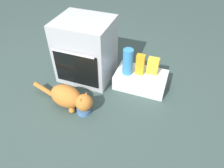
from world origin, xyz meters
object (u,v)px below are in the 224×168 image
at_px(pantry_cabinet, 141,80).
at_px(water_bottle, 128,62).
at_px(snack_bag, 153,66).
at_px(oven, 86,50).
at_px(juice_carton, 140,64).
at_px(food_bowl, 84,110).
at_px(cat, 69,97).

distance_m(pantry_cabinet, water_bottle, 0.29).
bearing_deg(water_bottle, snack_bag, 22.13).
bearing_deg(oven, juice_carton, 2.13).
distance_m(food_bowl, snack_bag, 0.88).
bearing_deg(snack_bag, food_bowl, -129.44).
xyz_separation_m(oven, water_bottle, (0.50, -0.02, -0.03)).
relative_size(cat, snack_bag, 4.16).
bearing_deg(juice_carton, water_bottle, -163.30).
bearing_deg(food_bowl, oven, 110.97).
distance_m(snack_bag, water_bottle, 0.29).
bearing_deg(water_bottle, cat, -130.17).
bearing_deg(water_bottle, food_bowl, -117.05).
relative_size(food_bowl, water_bottle, 0.48).
xyz_separation_m(pantry_cabinet, snack_bag, (0.10, 0.07, 0.18)).
height_order(oven, food_bowl, oven).
relative_size(snack_bag, juice_carton, 0.75).
bearing_deg(food_bowl, cat, 170.98).
relative_size(oven, cat, 0.95).
relative_size(food_bowl, cat, 0.19).
bearing_deg(cat, oven, 104.84).
relative_size(food_bowl, juice_carton, 0.59).
distance_m(snack_bag, juice_carton, 0.15).
distance_m(oven, water_bottle, 0.50).
bearing_deg(pantry_cabinet, juice_carton, 176.50).
distance_m(oven, pantry_cabinet, 0.71).
xyz_separation_m(oven, pantry_cabinet, (0.65, 0.02, -0.27)).
relative_size(oven, water_bottle, 2.36).
xyz_separation_m(snack_bag, juice_carton, (-0.13, -0.07, 0.03)).
bearing_deg(oven, water_bottle, -1.77).
height_order(pantry_cabinet, cat, cat).
bearing_deg(food_bowl, juice_carton, 55.16).
bearing_deg(food_bowl, snack_bag, 50.56).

